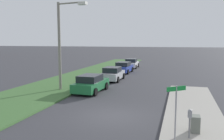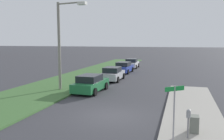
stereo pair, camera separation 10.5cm
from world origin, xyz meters
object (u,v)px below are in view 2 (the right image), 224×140
(parked_car_green, at_px, (90,84))
(parked_car_silver, at_px, (113,74))
(utility_box, at_px, (194,125))
(parked_car_blue, at_px, (124,67))
(streetlight, at_px, (62,40))
(parking_meter, at_px, (188,118))
(parked_car_white, at_px, (132,63))
(street_sign, at_px, (174,108))

(parked_car_green, distance_m, parked_car_silver, 6.33)
(parked_car_green, bearing_deg, parked_car_silver, 0.44)
(parked_car_silver, height_order, utility_box, parked_car_silver)
(parked_car_blue, bearing_deg, parked_car_silver, -176.60)
(utility_box, distance_m, streetlight, 13.32)
(parking_meter, bearing_deg, parked_car_silver, 27.09)
(streetlight, bearing_deg, utility_box, -125.30)
(parking_meter, relative_size, utility_box, 1.57)
(streetlight, bearing_deg, parked_car_silver, -21.31)
(parking_meter, relative_size, streetlight, 0.19)
(parked_car_white, bearing_deg, parking_meter, -166.14)
(street_sign, bearing_deg, parking_meter, -28.92)
(utility_box, bearing_deg, street_sign, 155.06)
(parking_meter, bearing_deg, streetlight, 50.96)
(parked_car_silver, bearing_deg, parking_meter, -153.57)
(parked_car_white, bearing_deg, street_sign, -167.80)
(parked_car_silver, height_order, parked_car_white, same)
(utility_box, relative_size, streetlight, 0.12)
(parked_car_silver, relative_size, utility_box, 4.80)
(parked_car_blue, xyz_separation_m, parking_meter, (-21.17, -7.81, 0.33))
(parked_car_green, distance_m, street_sign, 11.87)
(parking_meter, bearing_deg, parked_car_white, 16.23)
(parked_car_green, distance_m, parked_car_blue, 12.77)
(parked_car_blue, height_order, parked_car_white, same)
(parked_car_green, distance_m, parked_car_white, 18.92)
(parked_car_blue, xyz_separation_m, streetlight, (-12.99, 2.28, 3.67))
(parked_car_white, xyz_separation_m, street_sign, (-28.37, -7.37, 0.99))
(parked_car_white, height_order, utility_box, parked_car_white)
(street_sign, bearing_deg, parked_car_blue, 18.02)
(parked_car_white, bearing_deg, utility_box, -165.08)
(parking_meter, xyz_separation_m, street_sign, (-1.05, 0.58, 0.65))
(parked_car_white, xyz_separation_m, parking_meter, (-27.32, -7.95, 0.33))
(street_sign, xyz_separation_m, streetlight, (9.23, 9.51, 2.68))
(parked_car_green, xyz_separation_m, parked_car_blue, (12.77, 0.12, 0.00))
(parked_car_green, xyz_separation_m, street_sign, (-9.45, -7.11, 0.99))
(parked_car_silver, distance_m, streetlight, 7.93)
(parked_car_silver, bearing_deg, streetlight, 158.03)
(parked_car_silver, xyz_separation_m, utility_box, (-13.90, -7.83, -0.27))
(parked_car_green, relative_size, parked_car_white, 1.00)
(parking_meter, bearing_deg, parked_car_green, 42.45)
(parked_car_green, height_order, streetlight, streetlight)
(parked_car_green, height_order, parked_car_white, same)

